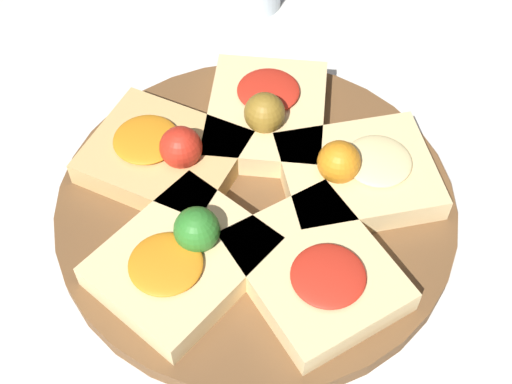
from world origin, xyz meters
TOP-DOWN VIEW (x-y plane):
  - ground_plane at (0.00, 0.00)m, footprint 3.00×3.00m
  - serving_board at (0.00, 0.00)m, footprint 0.44×0.44m
  - focaccia_slice_0 at (0.08, -0.08)m, footprint 0.21×0.21m
  - focaccia_slice_1 at (0.10, 0.05)m, footprint 0.20×0.19m
  - focaccia_slice_2 at (-0.02, 0.11)m, footprint 0.16×0.18m
  - focaccia_slice_3 at (-0.11, 0.02)m, footprint 0.18×0.16m
  - focaccia_slice_4 at (-0.05, -0.10)m, footprint 0.19×0.21m

SIDE VIEW (x-z plane):
  - ground_plane at x=0.00m, z-range 0.00..0.00m
  - serving_board at x=0.00m, z-range 0.00..0.02m
  - focaccia_slice_3 at x=-0.11m, z-range 0.02..0.06m
  - focaccia_slice_0 at x=0.08m, z-range 0.01..0.07m
  - focaccia_slice_1 at x=0.10m, z-range 0.01..0.07m
  - focaccia_slice_2 at x=-0.02m, z-range 0.01..0.07m
  - focaccia_slice_4 at x=-0.05m, z-range 0.01..0.07m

